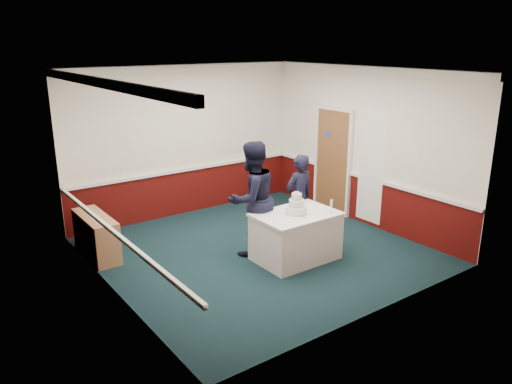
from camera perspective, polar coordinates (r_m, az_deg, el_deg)
ground at (r=8.55m, az=0.31°, el=-6.76°), size 5.00×5.00×0.00m
room_shell at (r=8.50m, az=-1.69°, el=6.97°), size 5.00×5.00×3.00m
sideboard at (r=8.66m, az=-17.77°, el=-4.80°), size 0.41×1.20×0.70m
cake_table at (r=8.14m, az=4.56°, el=-5.02°), size 1.32×0.92×0.79m
wedding_cake at (r=7.97m, az=4.64°, el=-1.69°), size 0.35×0.35×0.36m
cake_knife at (r=7.84m, az=5.40°, el=-2.86°), size 0.04×0.22×0.00m
champagne_flute at (r=8.09m, az=8.63°, el=-1.34°), size 0.05×0.05×0.21m
person_man at (r=8.16m, az=-0.48°, el=-0.78°), size 0.99×0.80×1.91m
person_woman at (r=8.78m, az=4.92°, el=-0.70°), size 0.58×0.38×1.57m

